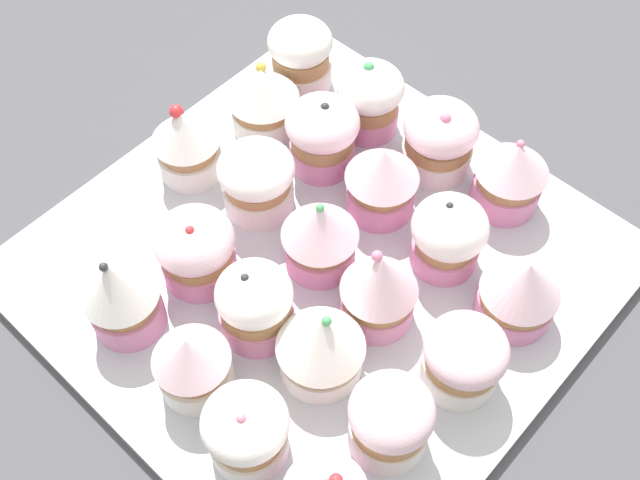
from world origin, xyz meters
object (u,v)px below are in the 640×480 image
(cupcake_9, at_px, (192,363))
(cupcake_11, at_px, (314,235))
(cupcake_18, at_px, (370,98))
(cupcake_12, at_px, (378,177))
(cupcake_8, at_px, (511,175))
(cupcake_6, at_px, (379,288))
(cupcake_20, at_px, (263,98))
(baking_tray, at_px, (320,265))
(cupcake_13, at_px, (439,138))
(cupcake_4, at_px, (246,430))
(cupcake_5, at_px, (321,345))
(cupcake_16, at_px, (257,180))
(cupcake_15, at_px, (196,249))
(cupcake_14, at_px, (120,294))
(cupcake_7, at_px, (448,235))
(cupcake_2, at_px, (464,358))
(cupcake_19, at_px, (186,142))
(cupcake_17, at_px, (322,134))
(cupcake_21, at_px, (300,55))
(cupcake_10, at_px, (255,304))
(cupcake_1, at_px, (390,420))
(cupcake_3, at_px, (520,290))

(cupcake_9, xyz_separation_m, cupcake_11, (0.14, 0.01, 0.00))
(cupcake_18, bearing_deg, cupcake_12, -134.93)
(cupcake_8, bearing_deg, cupcake_6, 176.87)
(cupcake_18, xyz_separation_m, cupcake_20, (-0.06, 0.07, 0.00))
(baking_tray, distance_m, cupcake_13, 0.15)
(cupcake_4, bearing_deg, cupcake_5, 3.40)
(cupcake_13, bearing_deg, cupcake_8, -83.84)
(cupcake_16, bearing_deg, baking_tray, -95.36)
(cupcake_4, relative_size, cupcake_15, 0.95)
(cupcake_8, height_order, cupcake_9, cupcake_8)
(cupcake_14, relative_size, cupcake_15, 1.19)
(cupcake_7, xyz_separation_m, cupcake_13, (0.07, 0.07, -0.00))
(cupcake_2, height_order, cupcake_7, cupcake_7)
(baking_tray, relative_size, cupcake_5, 5.49)
(cupcake_12, distance_m, cupcake_19, 0.16)
(cupcake_14, distance_m, cupcake_18, 0.28)
(cupcake_17, height_order, cupcake_19, cupcake_19)
(cupcake_14, bearing_deg, cupcake_19, 29.93)
(cupcake_8, bearing_deg, cupcake_16, 133.51)
(cupcake_6, distance_m, cupcake_20, 0.22)
(baking_tray, relative_size, cupcake_14, 4.96)
(cupcake_11, height_order, cupcake_21, cupcake_11)
(cupcake_16, bearing_deg, cupcake_19, 101.38)
(cupcake_10, height_order, cupcake_16, cupcake_10)
(cupcake_4, relative_size, cupcake_16, 1.01)
(cupcake_8, xyz_separation_m, cupcake_18, (-0.01, 0.14, 0.00))
(cupcake_1, distance_m, cupcake_4, 0.10)
(cupcake_9, bearing_deg, cupcake_19, 49.14)
(cupcake_13, bearing_deg, cupcake_2, -137.32)
(cupcake_12, bearing_deg, cupcake_20, 90.26)
(cupcake_6, xyz_separation_m, cupcake_20, (0.08, 0.20, -0.00))
(cupcake_1, xyz_separation_m, cupcake_16, (0.08, 0.21, -0.00))
(cupcake_4, relative_size, cupcake_12, 0.92)
(cupcake_4, bearing_deg, cupcake_15, 60.48)
(cupcake_21, bearing_deg, cupcake_20, -167.63)
(baking_tray, distance_m, cupcake_4, 0.17)
(cupcake_5, relative_size, cupcake_18, 1.02)
(cupcake_11, height_order, cupcake_12, cupcake_11)
(cupcake_3, relative_size, cupcake_6, 0.85)
(cupcake_6, bearing_deg, cupcake_4, -178.65)
(cupcake_17, bearing_deg, cupcake_5, -137.81)
(cupcake_5, relative_size, cupcake_10, 1.05)
(cupcake_6, relative_size, cupcake_13, 1.14)
(cupcake_9, relative_size, cupcake_14, 0.84)
(cupcake_5, bearing_deg, cupcake_15, 91.74)
(cupcake_10, xyz_separation_m, cupcake_16, (0.08, 0.08, -0.00))
(cupcake_6, bearing_deg, cupcake_5, 178.76)
(cupcake_17, xyz_separation_m, cupcake_18, (0.06, -0.00, 0.00))
(baking_tray, relative_size, cupcake_2, 6.64)
(baking_tray, height_order, cupcake_1, cupcake_1)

